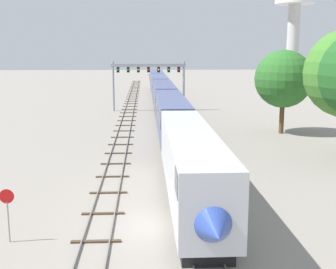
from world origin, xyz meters
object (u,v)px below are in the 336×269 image
(signal_gantry, at_px, (149,74))
(trackside_tree_left, at_px, (284,79))
(passenger_train, at_px, (163,97))
(water_tower, at_px, (295,3))
(stop_sign, at_px, (7,208))

(signal_gantry, height_order, trackside_tree_left, trackside_tree_left)
(passenger_train, relative_size, signal_gantry, 8.44)
(signal_gantry, height_order, water_tower, water_tower)
(water_tower, bearing_deg, stop_sign, -118.06)
(passenger_train, bearing_deg, trackside_tree_left, -51.67)
(water_tower, relative_size, stop_sign, 8.89)
(signal_gantry, relative_size, trackside_tree_left, 1.22)
(passenger_train, relative_size, water_tower, 3.99)
(stop_sign, bearing_deg, passenger_train, 77.84)
(signal_gantry, distance_m, trackside_tree_left, 26.14)
(passenger_train, bearing_deg, signal_gantry, 120.09)
(signal_gantry, bearing_deg, trackside_tree_left, -53.08)
(stop_sign, bearing_deg, signal_gantry, 81.24)
(water_tower, distance_m, stop_sign, 84.60)
(passenger_train, height_order, signal_gantry, signal_gantry)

